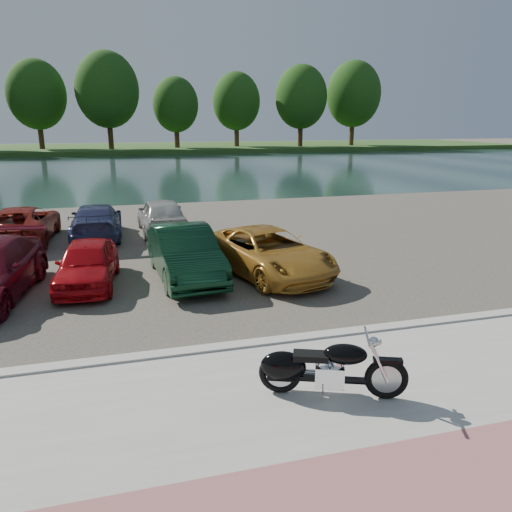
% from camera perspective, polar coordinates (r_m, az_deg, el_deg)
% --- Properties ---
extents(ground, '(200.00, 200.00, 0.00)m').
position_cam_1_polar(ground, '(8.32, 5.47, -15.99)').
color(ground, '#595447').
rests_on(ground, ground).
extents(promenade, '(60.00, 6.00, 0.10)m').
position_cam_1_polar(promenade, '(7.52, 8.35, -19.39)').
color(promenade, '#A3A19A').
rests_on(promenade, ground).
extents(pink_path, '(60.00, 2.00, 0.01)m').
position_cam_1_polar(pink_path, '(6.44, 14.32, -25.99)').
color(pink_path, '#9C5E58').
rests_on(pink_path, promenade).
extents(kerb, '(60.00, 0.30, 0.14)m').
position_cam_1_polar(kerb, '(9.96, 1.32, -9.94)').
color(kerb, '#A3A19A').
rests_on(kerb, ground).
extents(parking_lot, '(60.00, 18.00, 0.04)m').
position_cam_1_polar(parking_lot, '(18.32, -6.87, 1.59)').
color(parking_lot, '#3E3932').
rests_on(parking_lot, ground).
extents(river, '(120.00, 40.00, 0.00)m').
position_cam_1_polar(river, '(46.89, -12.46, 9.61)').
color(river, '#1B312F').
rests_on(river, ground).
extents(far_bank, '(120.00, 24.00, 0.60)m').
position_cam_1_polar(far_bank, '(78.76, -13.94, 11.88)').
color(far_bank, '#2B4C1B').
rests_on(far_bank, ground).
extents(far_trees, '(70.25, 10.68, 12.52)m').
position_cam_1_polar(far_trees, '(72.82, -10.53, 17.49)').
color(far_trees, '#382514').
rests_on(far_trees, far_bank).
extents(motorcycle, '(2.22, 1.12, 1.05)m').
position_cam_1_polar(motorcycle, '(8.06, 7.19, -12.57)').
color(motorcycle, black).
rests_on(motorcycle, promenade).
extents(car_4, '(1.75, 3.69, 1.22)m').
position_cam_1_polar(car_4, '(13.92, -18.72, -0.82)').
color(car_4, '#B60C13').
rests_on(car_4, parking_lot).
extents(car_5, '(1.80, 4.47, 1.45)m').
position_cam_1_polar(car_5, '(13.91, -8.14, 0.31)').
color(car_5, black).
rests_on(car_5, parking_lot).
extents(car_6, '(3.40, 5.15, 1.31)m').
position_cam_1_polar(car_6, '(14.13, 1.33, 0.43)').
color(car_6, '#B8802A').
rests_on(car_6, parking_lot).
extents(car_10, '(2.35, 4.74, 1.29)m').
position_cam_1_polar(car_10, '(20.00, -25.15, 3.35)').
color(car_10, maroon).
rests_on(car_10, parking_lot).
extents(car_11, '(1.87, 4.46, 1.29)m').
position_cam_1_polar(car_11, '(19.56, -17.78, 3.82)').
color(car_11, navy).
rests_on(car_11, parking_lot).
extents(car_12, '(1.81, 4.17, 1.40)m').
position_cam_1_polar(car_12, '(19.79, -10.72, 4.58)').
color(car_12, '#AEAFAA').
rests_on(car_12, parking_lot).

